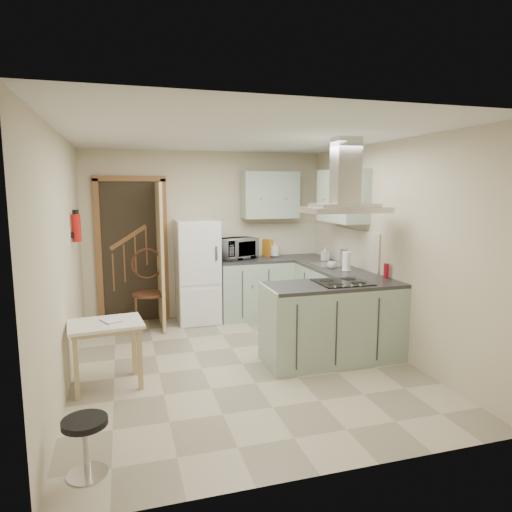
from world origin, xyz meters
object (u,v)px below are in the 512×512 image
object	(u,v)px
drop_leaf_table	(107,354)
bentwood_chair	(149,294)
stool	(86,447)
microwave	(236,248)
extractor_hood	(345,210)
peninsula	(333,322)
fridge	(197,271)

from	to	relation	value
drop_leaf_table	bentwood_chair	world-z (taller)	bentwood_chair
stool	bentwood_chair	bearing A→B (deg)	79.03
bentwood_chair	microwave	size ratio (longest dim) A/B	1.81
bentwood_chair	stool	xyz separation A→B (m)	(-0.62, -3.20, -0.30)
drop_leaf_table	microwave	distance (m)	2.85
drop_leaf_table	extractor_hood	bearing A→B (deg)	-6.40
peninsula	microwave	size ratio (longest dim) A/B	2.75
drop_leaf_table	stool	xyz separation A→B (m)	(-0.10, -1.46, -0.12)
peninsula	extractor_hood	xyz separation A→B (m)	(0.10, 0.00, 1.27)
extractor_hood	bentwood_chair	xyz separation A→B (m)	(-2.04, 1.75, -1.21)
extractor_hood	drop_leaf_table	size ratio (longest dim) A/B	1.29
fridge	drop_leaf_table	xyz separation A→B (m)	(-1.23, -1.97, -0.42)
fridge	microwave	bearing A→B (deg)	6.99
drop_leaf_table	stool	distance (m)	1.47
peninsula	microwave	bearing A→B (deg)	106.71
extractor_hood	stool	distance (m)	3.39
extractor_hood	bentwood_chair	bearing A→B (deg)	139.37
peninsula	drop_leaf_table	distance (m)	2.46
fridge	stool	size ratio (longest dim) A/B	3.64
bentwood_chair	drop_leaf_table	bearing A→B (deg)	-105.55
stool	microwave	size ratio (longest dim) A/B	0.73
microwave	stool	bearing A→B (deg)	-143.13
bentwood_chair	peninsula	bearing A→B (deg)	-41.11
peninsula	extractor_hood	world-z (taller)	extractor_hood
fridge	drop_leaf_table	world-z (taller)	fridge
peninsula	stool	xyz separation A→B (m)	(-2.56, -1.45, -0.24)
extractor_hood	drop_leaf_table	distance (m)	2.91
stool	peninsula	bearing A→B (deg)	29.56
extractor_hood	bentwood_chair	distance (m)	2.95
extractor_hood	drop_leaf_table	world-z (taller)	extractor_hood
fridge	drop_leaf_table	distance (m)	2.36
extractor_hood	fridge	bearing A→B (deg)	123.79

